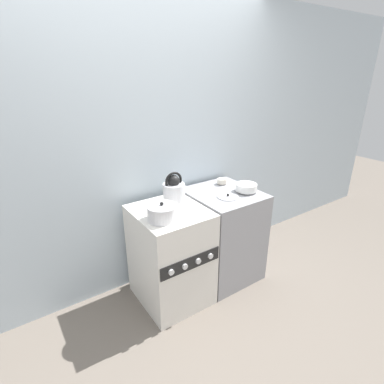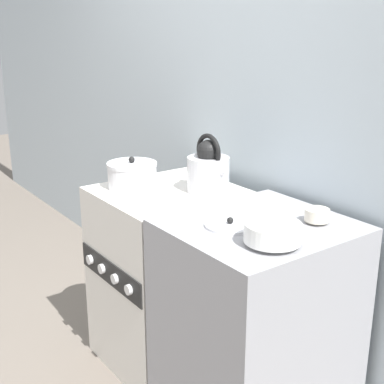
{
  "view_description": "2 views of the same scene",
  "coord_description": "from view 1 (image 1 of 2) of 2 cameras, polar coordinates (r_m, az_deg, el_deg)",
  "views": [
    {
      "loc": [
        -1.06,
        -1.56,
        1.88
      ],
      "look_at": [
        0.24,
        0.33,
        0.94
      ],
      "focal_mm": 28.0,
      "sensor_mm": 36.0,
      "label": 1
    },
    {
      "loc": [
        1.9,
        -0.95,
        1.55
      ],
      "look_at": [
        0.19,
        0.3,
        0.88
      ],
      "focal_mm": 50.0,
      "sensor_mm": 36.0,
      "label": 2
    }
  ],
  "objects": [
    {
      "name": "enamel_bowl",
      "position": [
        2.71,
        10.29,
        0.88
      ],
      "size": [
        0.19,
        0.19,
        0.08
      ],
      "color": "white",
      "rests_on": "counter"
    },
    {
      "name": "stove",
      "position": [
        2.58,
        -4.05,
        -11.97
      ],
      "size": [
        0.55,
        0.62,
        0.85
      ],
      "color": "silver",
      "rests_on": "ground_plane"
    },
    {
      "name": "counter",
      "position": [
        2.88,
        5.81,
        -7.98
      ],
      "size": [
        0.58,
        0.64,
        0.86
      ],
      "color": "#99999E",
      "rests_on": "ground_plane"
    },
    {
      "name": "wall_back",
      "position": [
        2.58,
        -9.23,
        7.95
      ],
      "size": [
        7.0,
        0.06,
        2.5
      ],
      "color": "silver",
      "rests_on": "ground_plane"
    },
    {
      "name": "loose_pot_lid",
      "position": [
        2.59,
        6.85,
        -0.88
      ],
      "size": [
        0.19,
        0.19,
        0.03
      ],
      "color": "silver",
      "rests_on": "counter"
    },
    {
      "name": "ground_plane",
      "position": [
        2.66,
        -0.22,
        -22.6
      ],
      "size": [
        12.0,
        12.0,
        0.0
      ],
      "primitive_type": "plane",
      "color": "#70665B"
    },
    {
      "name": "kettle",
      "position": [
        2.5,
        -3.45,
        0.39
      ],
      "size": [
        0.23,
        0.19,
        0.26
      ],
      "color": "silver",
      "rests_on": "stove"
    },
    {
      "name": "cooking_pot",
      "position": [
        2.21,
        -5.73,
        -3.92
      ],
      "size": [
        0.22,
        0.22,
        0.14
      ],
      "color": "silver",
      "rests_on": "stove"
    },
    {
      "name": "small_ceramic_bowl",
      "position": [
        2.87,
        5.72,
        2.08
      ],
      "size": [
        0.09,
        0.09,
        0.05
      ],
      "color": "beige",
      "rests_on": "counter"
    }
  ]
}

